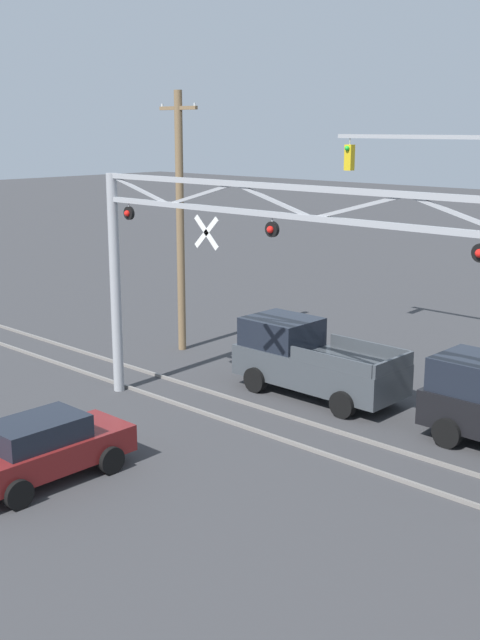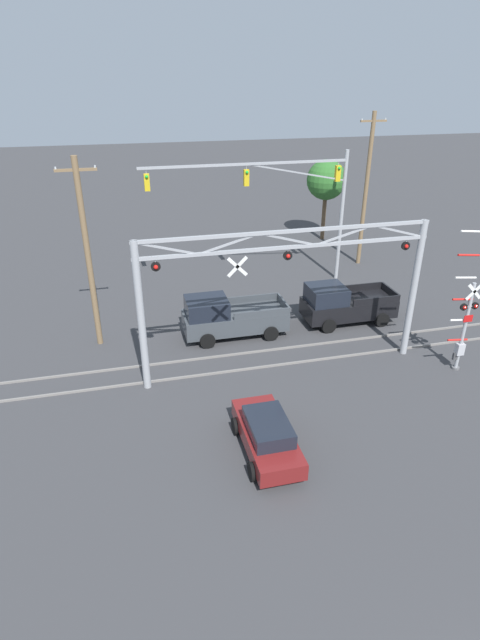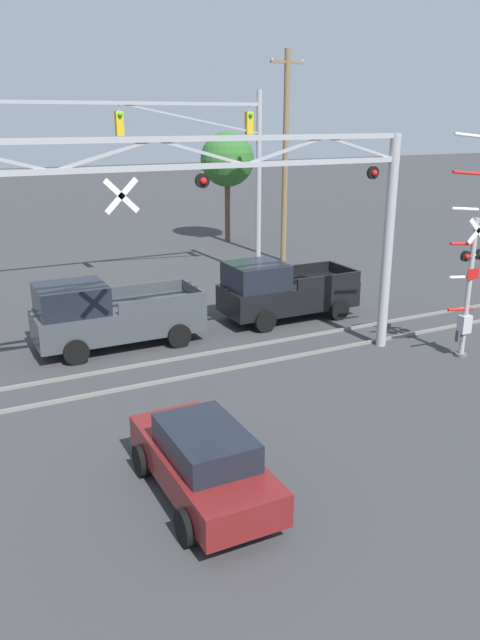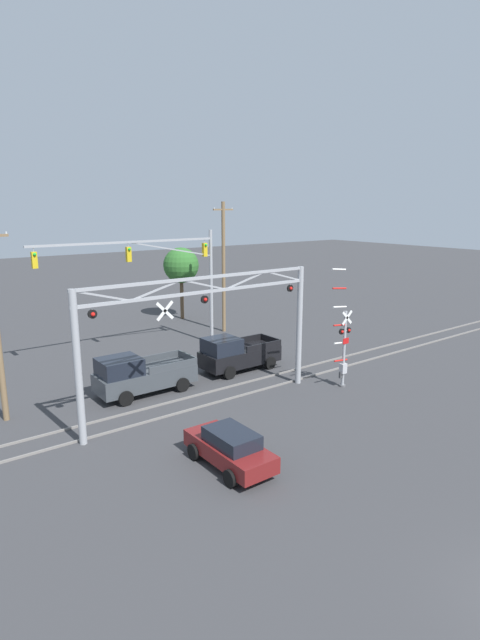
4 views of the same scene
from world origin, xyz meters
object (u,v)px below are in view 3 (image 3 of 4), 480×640
at_px(pickup_truck_lead, 109,315).
at_px(crossing_signal_mast, 467,285).
at_px(crossing_gantry, 203,230).
at_px(background_tree_beyond_span, 227,160).
at_px(sedan_waiting, 203,461).
at_px(pickup_truck_following, 282,291).
at_px(traffic_signal_span, 193,151).
at_px(utility_pole_right, 285,157).

bearing_deg(pickup_truck_lead, crossing_signal_mast, -31.18).
distance_m(crossing_gantry, background_tree_beyond_span, 20.65).
bearing_deg(pickup_truck_lead, sedan_waiting, -94.02).
xyz_separation_m(pickup_truck_lead, pickup_truck_following, (6.41, 0.08, -0.00)).
bearing_deg(sedan_waiting, crossing_signal_mast, 18.34).
xyz_separation_m(pickup_truck_lead, background_tree_beyond_span, (11.13, 14.58, 3.67)).
xyz_separation_m(traffic_signal_span, utility_pole_right, (5.88, 2.35, -0.51)).
xyz_separation_m(crossing_gantry, utility_pole_right, (9.75, 12.34, 0.99)).
bearing_deg(traffic_signal_span, utility_pole_right, 21.79).
bearing_deg(sedan_waiting, background_tree_beyond_span, 63.52).
relative_size(crossing_signal_mast, traffic_signal_span, 0.53).
bearing_deg(crossing_signal_mast, pickup_truck_lead, 148.82).
height_order(crossing_signal_mast, sedan_waiting, crossing_signal_mast).
height_order(pickup_truck_lead, pickup_truck_following, same).
height_order(traffic_signal_span, sedan_waiting, traffic_signal_span).
bearing_deg(crossing_signal_mast, traffic_signal_span, 107.91).
bearing_deg(traffic_signal_span, crossing_gantry, -111.20).
bearing_deg(sedan_waiting, traffic_signal_span, 67.86).
height_order(pickup_truck_following, background_tree_beyond_span, background_tree_beyond_span).
relative_size(crossing_gantry, traffic_signal_span, 1.01).
bearing_deg(sedan_waiting, pickup_truck_following, 52.31).
bearing_deg(crossing_gantry, pickup_truck_following, 39.35).
relative_size(traffic_signal_span, pickup_truck_lead, 2.37).
height_order(crossing_signal_mast, pickup_truck_following, crossing_signal_mast).
relative_size(crossing_signal_mast, pickup_truck_following, 1.35).
relative_size(pickup_truck_lead, pickup_truck_following, 1.07).
bearing_deg(pickup_truck_following, utility_pole_right, 59.28).
relative_size(pickup_truck_following, sedan_waiting, 1.21).
bearing_deg(pickup_truck_lead, traffic_signal_span, 48.13).
xyz_separation_m(sedan_waiting, utility_pole_right, (12.08, 17.59, 4.45)).
relative_size(crossing_gantry, sedan_waiting, 3.10).
relative_size(sedan_waiting, background_tree_beyond_span, 0.65).
bearing_deg(background_tree_beyond_span, crossing_gantry, -117.20).
distance_m(pickup_truck_lead, sedan_waiting, 9.05).
height_order(traffic_signal_span, pickup_truck_lead, traffic_signal_span).
distance_m(crossing_signal_mast, pickup_truck_following, 6.63).
bearing_deg(pickup_truck_following, sedan_waiting, -127.69).
xyz_separation_m(pickup_truck_lead, sedan_waiting, (-0.63, -9.03, -0.28)).
height_order(crossing_signal_mast, traffic_signal_span, traffic_signal_span).
bearing_deg(crossing_gantry, utility_pole_right, 51.69).
bearing_deg(crossing_signal_mast, pickup_truck_following, 117.51).
bearing_deg(crossing_gantry, pickup_truck_lead, 114.04).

